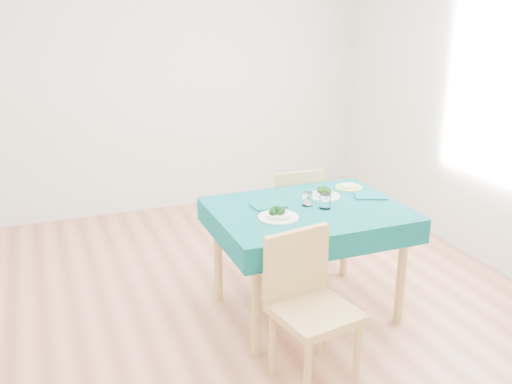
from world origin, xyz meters
name	(u,v)px	position (x,y,z in m)	size (l,w,h in m)	color
room_shell	(256,118)	(0.00, 0.00, 1.35)	(4.02, 4.52, 2.73)	#A26343
table	(306,260)	(0.30, -0.18, 0.38)	(1.23, 0.94, 0.76)	#075155
chair_near	(316,297)	(0.00, -0.88, 0.52)	(0.42, 0.46, 1.05)	tan
chair_far	(290,212)	(0.48, 0.49, 0.47)	(0.37, 0.41, 0.94)	tan
bowl_near	(278,212)	(0.04, -0.28, 0.80)	(0.26, 0.26, 0.08)	white
bowl_far	(324,192)	(0.50, -0.02, 0.79)	(0.22, 0.22, 0.07)	white
fork_near	(264,220)	(-0.06, -0.28, 0.76)	(0.02, 0.17, 0.00)	silver
knife_near	(290,216)	(0.12, -0.28, 0.76)	(0.02, 0.20, 0.00)	silver
fork_far	(307,201)	(0.35, -0.06, 0.76)	(0.02, 0.18, 0.00)	silver
knife_far	(375,197)	(0.83, -0.15, 0.76)	(0.02, 0.23, 0.00)	silver
napkin_near	(268,205)	(0.07, -0.05, 0.76)	(0.22, 0.15, 0.01)	#0B5B5E
napkin_far	(370,196)	(0.80, -0.14, 0.76)	(0.21, 0.15, 0.01)	#0B5B5E
tumbler_center	(307,199)	(0.32, -0.13, 0.80)	(0.07, 0.07, 0.09)	white
tumbler_side	(325,202)	(0.40, -0.23, 0.81)	(0.07, 0.07, 0.10)	white
side_plate	(349,187)	(0.76, 0.09, 0.76)	(0.19, 0.19, 0.01)	#BAD769
bread_slice	(349,186)	(0.76, 0.09, 0.78)	(0.10, 0.10, 0.02)	beige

